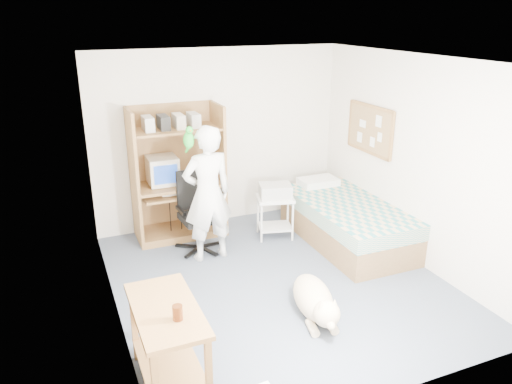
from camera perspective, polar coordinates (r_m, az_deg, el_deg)
floor at (r=5.89m, az=2.49°, el=-10.13°), size 4.00×4.00×0.00m
wall_back at (r=7.15m, az=-4.22°, el=6.17°), size 3.60×0.02×2.50m
wall_right at (r=6.32m, az=17.62°, el=3.42°), size 0.02×4.00×2.50m
wall_left at (r=4.91m, az=-16.66°, el=-1.16°), size 0.02×4.00×2.50m
ceiling at (r=5.11m, az=2.92°, el=14.89°), size 3.60×4.00×0.02m
computer_hutch at (r=6.84m, az=-8.97°, el=1.60°), size 1.20×0.63×1.80m
bed at (r=6.82m, az=10.25°, el=-3.35°), size 1.02×2.02×0.66m
side_desk at (r=4.24m, az=-10.06°, el=-15.82°), size 0.50×1.00×0.75m
corkboard at (r=6.94m, az=12.89°, el=6.99°), size 0.04×0.94×0.66m
office_chair at (r=6.53m, az=-6.67°, el=-3.46°), size 0.58×0.58×1.03m
person at (r=6.09m, az=-5.55°, el=-0.25°), size 0.65×0.46×1.71m
parrot at (r=5.85m, az=-7.70°, el=6.06°), size 0.13×0.22×0.35m
dog at (r=5.22m, az=6.75°, el=-12.14°), size 0.52×1.14×0.43m
printer_cart at (r=6.82m, az=2.20°, el=-2.12°), size 0.57×0.50×0.58m
printer at (r=6.72m, az=2.23°, el=0.14°), size 0.49×0.42×0.18m
crt_monitor at (r=6.77m, az=-10.64°, el=2.47°), size 0.39×0.41×0.37m
keyboard at (r=6.74m, az=-8.81°, el=-0.04°), size 0.47×0.21×0.03m
pencil_cup at (r=6.85m, az=-5.82°, el=1.76°), size 0.08×0.08×0.12m
drink_glass at (r=3.91m, az=-8.95°, el=-13.47°), size 0.08×0.08×0.12m
floor_box_b at (r=4.64m, az=-9.53°, el=-19.20°), size 0.22×0.25×0.08m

